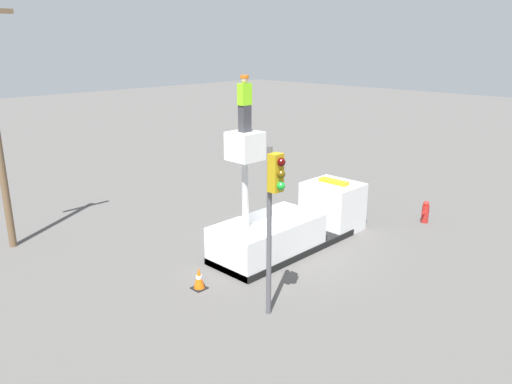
{
  "coord_description": "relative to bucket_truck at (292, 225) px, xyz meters",
  "views": [
    {
      "loc": [
        -12.83,
        -11.12,
        7.32
      ],
      "look_at": [
        -2.85,
        -1.34,
        3.08
      ],
      "focal_mm": 35.0,
      "sensor_mm": 36.0,
      "label": 1
    }
  ],
  "objects": [
    {
      "name": "bucket_truck",
      "position": [
        0.0,
        0.0,
        0.0
      ],
      "size": [
        6.77,
        2.13,
        4.58
      ],
      "color": "black",
      "rests_on": "ground"
    },
    {
      "name": "fire_hydrant",
      "position": [
        5.8,
        -2.38,
        -0.37
      ],
      "size": [
        0.53,
        0.29,
        0.95
      ],
      "color": "#B2231E",
      "rests_on": "ground"
    },
    {
      "name": "traffic_cone_rear",
      "position": [
        -4.57,
        -0.17,
        -0.49
      ],
      "size": [
        0.42,
        0.42,
        0.71
      ],
      "color": "black",
      "rests_on": "ground"
    },
    {
      "name": "ground_plane",
      "position": [
        -0.42,
        0.0,
        -0.83
      ],
      "size": [
        120.0,
        120.0,
        0.0
      ],
      "primitive_type": "plane",
      "color": "#565451"
    },
    {
      "name": "worker",
      "position": [
        -2.4,
        0.0,
        4.63
      ],
      "size": [
        0.4,
        0.26,
        1.75
      ],
      "color": "#38383D",
      "rests_on": "bucket_truck"
    },
    {
      "name": "traffic_light_pole",
      "position": [
        -4.13,
        -2.83,
        2.55
      ],
      "size": [
        0.34,
        0.57,
        4.76
      ],
      "color": "#515156",
      "rests_on": "ground"
    }
  ]
}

